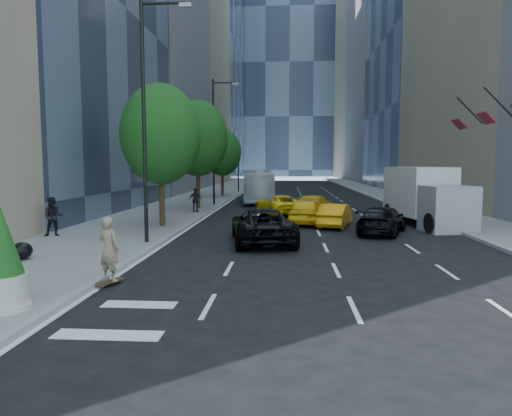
# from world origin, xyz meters

# --- Properties ---
(ground) EXTENTS (160.00, 160.00, 0.00)m
(ground) POSITION_xyz_m (0.00, 0.00, 0.00)
(ground) COLOR black
(ground) RESTS_ON ground
(sidewalk_left) EXTENTS (6.00, 120.00, 0.15)m
(sidewalk_left) POSITION_xyz_m (-9.00, 30.00, 0.07)
(sidewalk_left) COLOR slate
(sidewalk_left) RESTS_ON ground
(sidewalk_right) EXTENTS (4.00, 120.00, 0.15)m
(sidewalk_right) POSITION_xyz_m (10.00, 30.00, 0.07)
(sidewalk_right) COLOR slate
(sidewalk_right) RESTS_ON ground
(tower_left_mid) EXTENTS (20.00, 24.00, 45.00)m
(tower_left_mid) POSITION_xyz_m (-22.00, 42.00, 22.50)
(tower_left_mid) COLOR slate
(tower_left_mid) RESTS_ON ground
(tower_left_end) EXTENTS (20.00, 28.00, 60.00)m
(tower_left_end) POSITION_xyz_m (-22.00, 92.00, 30.00)
(tower_left_end) COLOR #2A3142
(tower_left_end) RESTS_ON ground
(tower_right_mid) EXTENTS (20.00, 24.00, 65.00)m
(tower_right_mid) POSITION_xyz_m (22.00, 74.00, 32.50)
(tower_right_mid) COLOR slate
(tower_right_mid) RESTS_ON ground
(tower_right_far) EXTENTS (20.00, 24.00, 50.00)m
(tower_right_far) POSITION_xyz_m (22.00, 98.00, 25.00)
(tower_right_far) COLOR #7E7457
(tower_right_far) RESTS_ON ground
(tower_distant) EXTENTS (40.00, 20.00, 90.00)m
(tower_distant) POSITION_xyz_m (0.00, 120.00, 45.00)
(tower_distant) COLOR #2A3142
(tower_distant) RESTS_ON ground
(lamp_near) EXTENTS (2.13, 0.22, 10.00)m
(lamp_near) POSITION_xyz_m (-6.32, 4.00, 5.81)
(lamp_near) COLOR black
(lamp_near) RESTS_ON sidewalk_left
(lamp_far) EXTENTS (2.13, 0.22, 10.00)m
(lamp_far) POSITION_xyz_m (-6.32, 22.00, 5.81)
(lamp_far) COLOR black
(lamp_far) RESTS_ON sidewalk_left
(tree_near) EXTENTS (4.20, 4.20, 7.46)m
(tree_near) POSITION_xyz_m (-7.20, 9.00, 4.97)
(tree_near) COLOR black
(tree_near) RESTS_ON sidewalk_left
(tree_mid) EXTENTS (4.50, 4.50, 7.99)m
(tree_mid) POSITION_xyz_m (-7.20, 19.00, 5.32)
(tree_mid) COLOR black
(tree_mid) RESTS_ON sidewalk_left
(tree_far) EXTENTS (3.90, 3.90, 6.92)m
(tree_far) POSITION_xyz_m (-7.20, 32.00, 4.62)
(tree_far) COLOR black
(tree_far) RESTS_ON sidewalk_left
(traffic_signal) EXTENTS (2.48, 0.53, 5.20)m
(traffic_signal) POSITION_xyz_m (-6.40, 40.00, 4.23)
(traffic_signal) COLOR black
(traffic_signal) RESTS_ON sidewalk_left
(facade_flags) EXTENTS (1.85, 13.30, 2.05)m
(facade_flags) POSITION_xyz_m (10.64, 10.00, 6.18)
(facade_flags) COLOR black
(facade_flags) RESTS_ON ground
(skateboarder) EXTENTS (0.79, 0.66, 1.85)m
(skateboarder) POSITION_xyz_m (-5.60, -2.32, 0.92)
(skateboarder) COLOR #887755
(skateboarder) RESTS_ON ground
(black_sedan_lincoln) EXTENTS (3.31, 5.77, 1.52)m
(black_sedan_lincoln) POSITION_xyz_m (-1.66, 5.00, 0.76)
(black_sedan_lincoln) COLOR black
(black_sedan_lincoln) RESTS_ON ground
(black_sedan_mercedes) EXTENTS (3.45, 5.00, 1.34)m
(black_sedan_mercedes) POSITION_xyz_m (4.10, 8.00, 0.67)
(black_sedan_mercedes) COLOR black
(black_sedan_mercedes) RESTS_ON ground
(taxi_a) EXTENTS (2.29, 4.59, 1.50)m
(taxi_a) POSITION_xyz_m (0.50, 11.50, 0.75)
(taxi_a) COLOR #F0B60C
(taxi_a) RESTS_ON ground
(taxi_b) EXTENTS (2.38, 4.14, 1.29)m
(taxi_b) POSITION_xyz_m (2.05, 10.28, 0.65)
(taxi_b) COLOR orange
(taxi_b) RESTS_ON ground
(taxi_c) EXTENTS (3.80, 5.28, 1.33)m
(taxi_c) POSITION_xyz_m (-1.15, 16.25, 0.67)
(taxi_c) COLOR yellow
(taxi_c) RESTS_ON ground
(taxi_d) EXTENTS (3.28, 5.20, 1.40)m
(taxi_d) POSITION_xyz_m (1.20, 15.50, 0.70)
(taxi_d) COLOR #D69F0B
(taxi_d) RESTS_ON ground
(city_bus) EXTENTS (3.37, 10.71, 2.93)m
(city_bus) POSITION_xyz_m (-3.20, 26.24, 1.47)
(city_bus) COLOR silver
(city_bus) RESTS_ON ground
(box_truck) EXTENTS (3.45, 7.09, 3.25)m
(box_truck) POSITION_xyz_m (7.15, 11.30, 1.65)
(box_truck) COLOR silver
(box_truck) RESTS_ON ground
(pedestrian_a) EXTENTS (1.04, 0.92, 1.79)m
(pedestrian_a) POSITION_xyz_m (-11.20, 5.25, 1.04)
(pedestrian_a) COLOR black
(pedestrian_a) RESTS_ON sidewalk_left
(pedestrian_b) EXTENTS (1.02, 0.57, 1.65)m
(pedestrian_b) POSITION_xyz_m (-6.81, 16.06, 0.97)
(pedestrian_b) COLOR black
(pedestrian_b) RESTS_ON sidewalk_left
(planter_shrub) EXTENTS (1.01, 1.01, 2.41)m
(planter_shrub) POSITION_xyz_m (-6.99, -5.00, 1.30)
(planter_shrub) COLOR beige
(planter_shrub) RESTS_ON sidewalk_left
(garbage_bags) EXTENTS (1.22, 1.18, 0.60)m
(garbage_bags) POSITION_xyz_m (-9.94, 0.04, 0.44)
(garbage_bags) COLOR black
(garbage_bags) RESTS_ON sidewalk_left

